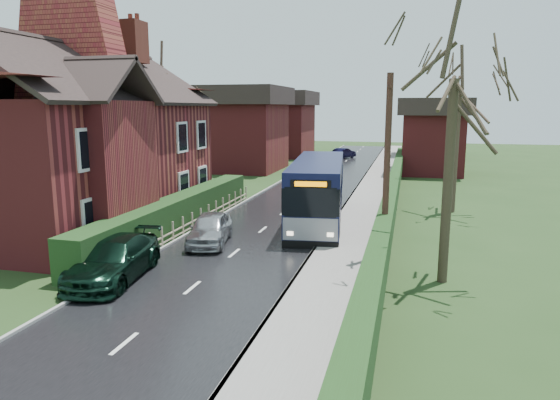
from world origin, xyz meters
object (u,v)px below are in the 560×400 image
(car_green, at_px, (114,259))
(brick_house, at_px, (80,136))
(telegraph_pole, at_px, (387,168))
(car_silver, at_px, (210,228))
(bus_stop_sign, at_px, (333,203))
(bus, at_px, (318,192))

(car_green, bearing_deg, brick_house, 123.83)
(brick_house, relative_size, telegraph_pole, 2.10)
(brick_house, bearing_deg, car_silver, -12.60)
(bus_stop_sign, xyz_separation_m, telegraph_pole, (2.31, -2.43, 1.86))
(car_green, bearing_deg, bus, 55.94)
(car_silver, relative_size, telegraph_pole, 0.56)
(car_silver, bearing_deg, bus_stop_sign, 9.35)
(bus, distance_m, car_green, 11.48)
(car_silver, relative_size, car_green, 0.82)
(car_silver, bearing_deg, bus, 43.30)
(car_silver, xyz_separation_m, car_green, (-1.40, -5.00, 0.03))
(bus, bearing_deg, car_green, -123.31)
(telegraph_pole, bearing_deg, brick_house, 166.43)
(bus, height_order, car_silver, bus)
(car_silver, relative_size, bus_stop_sign, 1.54)
(telegraph_pole, bearing_deg, bus, 116.74)
(car_silver, xyz_separation_m, telegraph_pole, (7.30, -0.53, 2.86))
(bus, xyz_separation_m, car_green, (-5.10, -10.24, -0.87))
(brick_house, distance_m, bus_stop_sign, 12.53)
(car_silver, height_order, telegraph_pole, telegraph_pole)
(brick_house, xyz_separation_m, car_silver, (7.23, -1.62, -3.71))
(bus_stop_sign, relative_size, telegraph_pole, 0.36)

